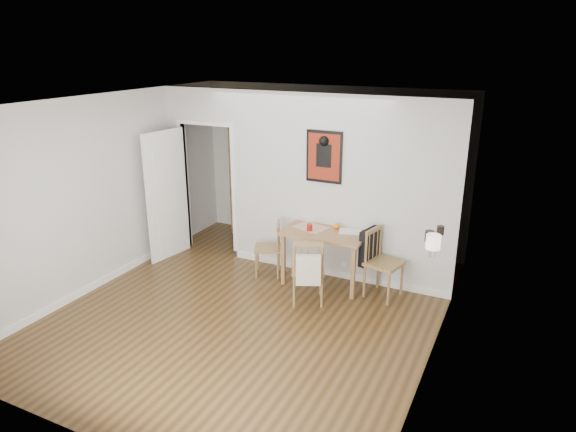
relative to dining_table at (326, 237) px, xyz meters
The scene contains 15 objects.
ground 1.41m from the dining_table, 116.53° to the right, with size 5.20×5.20×0.00m, color brown.
room_shell 0.80m from the dining_table, 151.58° to the left, with size 5.20×5.20×5.20m.
dining_table is the anchor object (origin of this frame).
chair_left 0.91m from the dining_table, behind, with size 0.53×0.53×0.81m.
chair_right 0.85m from the dining_table, ahead, with size 0.61×0.56×0.93m.
chair_front 0.67m from the dining_table, 89.41° to the right, with size 0.60×0.63×0.91m.
bookshelf 2.28m from the dining_table, 145.01° to the left, with size 0.81×0.32×1.92m.
fireplace 1.82m from the dining_table, 27.84° to the right, with size 0.45×1.25×1.16m.
red_glass 0.27m from the dining_table, 152.97° to the right, with size 0.08×0.08×0.10m, color maroon.
orange_fruit 0.21m from the dining_table, 53.56° to the left, with size 0.08×0.08×0.08m, color orange.
placemat 0.26m from the dining_table, behind, with size 0.44×0.33×0.00m, color beige.
notebook 0.34m from the dining_table, 17.86° to the left, with size 0.30×0.22×0.02m, color silver.
mantel_lamp 2.11m from the dining_table, 36.30° to the right, with size 0.15×0.15×0.23m.
ceramic_jar_a 1.79m from the dining_table, 27.24° to the right, with size 0.10×0.10×0.12m, color black.
ceramic_jar_b 1.75m from the dining_table, 18.09° to the right, with size 0.08×0.08×0.10m, color black.
Camera 1 is at (2.95, -5.07, 3.23)m, focal length 32.00 mm.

